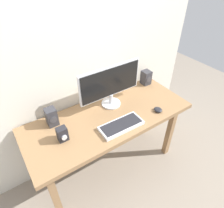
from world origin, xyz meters
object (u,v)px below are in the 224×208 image
at_px(speaker_right, 146,78).
at_px(keyboard_primary, 121,125).
at_px(monitor, 110,84).
at_px(desk, 109,123).
at_px(mouse, 158,110).
at_px(speaker_left, 52,117).
at_px(audio_controller, 62,134).

bearing_deg(speaker_right, keyboard_primary, -147.36).
bearing_deg(monitor, desk, -128.03).
height_order(desk, speaker_right, speaker_right).
bearing_deg(keyboard_primary, monitor, 72.42).
height_order(keyboard_primary, mouse, same).
distance_m(mouse, speaker_left, 0.93).
xyz_separation_m(mouse, speaker_right, (0.22, 0.41, 0.06)).
height_order(keyboard_primary, audio_controller, audio_controller).
distance_m(keyboard_primary, audio_controller, 0.48).
bearing_deg(desk, keyboard_primary, -86.13).
bearing_deg(mouse, speaker_left, 155.72).
distance_m(mouse, speaker_right, 0.47).
bearing_deg(desk, mouse, -25.38).
bearing_deg(monitor, audio_controller, -162.60).
relative_size(desk, speaker_right, 9.89).
xyz_separation_m(desk, audio_controller, (-0.44, -0.03, 0.15)).
distance_m(speaker_right, audio_controller, 1.10).
bearing_deg(audio_controller, desk, 4.29).
height_order(monitor, mouse, monitor).
distance_m(speaker_left, audio_controller, 0.21).
bearing_deg(mouse, monitor, 131.02).
bearing_deg(speaker_left, mouse, -23.57).
distance_m(desk, audio_controller, 0.47).
relative_size(monitor, keyboard_primary, 1.62).
distance_m(keyboard_primary, mouse, 0.40).
relative_size(mouse, speaker_left, 0.51).
distance_m(desk, speaker_left, 0.51).
height_order(keyboard_primary, speaker_right, speaker_right).
relative_size(monitor, audio_controller, 5.03).
bearing_deg(mouse, desk, 153.91).
xyz_separation_m(keyboard_primary, audio_controller, (-0.46, 0.14, 0.05)).
xyz_separation_m(keyboard_primary, mouse, (0.40, -0.02, 0.00)).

